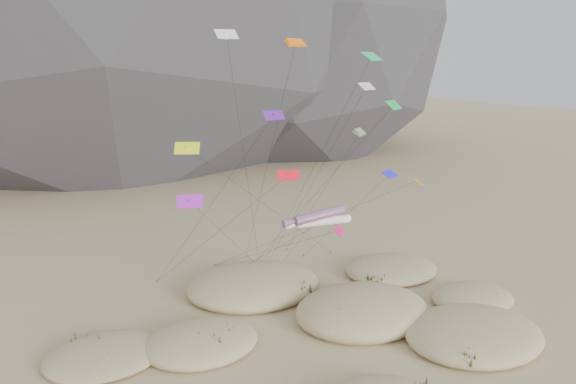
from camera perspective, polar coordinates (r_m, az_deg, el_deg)
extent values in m
plane|color=#CCB789|center=(54.44, 7.40, -15.68)|extent=(500.00, 500.00, 0.00)
ellipsoid|color=black|center=(170.88, 0.43, 17.29)|extent=(130.55, 126.41, 100.00)
ellipsoid|color=#CCB789|center=(58.14, 18.32, -13.53)|extent=(13.91, 11.83, 3.07)
ellipsoid|color=#CCB789|center=(54.82, -8.86, -14.83)|extent=(10.95, 9.30, 2.54)
ellipsoid|color=#CCB789|center=(60.03, 7.54, -11.86)|extent=(14.51, 12.34, 3.83)
ellipsoid|color=#CCB789|center=(66.54, 18.20, -10.17)|extent=(9.55, 8.12, 2.26)
ellipsoid|color=#CCB789|center=(66.08, -3.50, -9.41)|extent=(15.83, 13.46, 3.42)
ellipsoid|color=#CCB789|center=(72.55, 10.44, -7.71)|extent=(12.17, 10.35, 2.24)
ellipsoid|color=#CCB789|center=(55.02, -18.15, -15.47)|extent=(10.68, 9.08, 1.79)
ellipsoid|color=black|center=(57.19, 19.09, -13.71)|extent=(2.89, 2.47, 0.87)
ellipsoid|color=black|center=(53.64, 18.17, -15.78)|extent=(1.99, 1.70, 0.60)
ellipsoid|color=black|center=(53.39, -8.18, -15.35)|extent=(2.46, 2.11, 0.74)
ellipsoid|color=black|center=(55.44, -5.41, -14.23)|extent=(2.26, 1.93, 0.68)
ellipsoid|color=black|center=(57.98, 6.03, -12.51)|extent=(3.31, 2.83, 0.99)
ellipsoid|color=black|center=(63.02, 8.40, -10.48)|extent=(2.67, 2.29, 0.80)
ellipsoid|color=black|center=(57.03, 7.32, -13.23)|extent=(2.67, 2.29, 0.80)
ellipsoid|color=black|center=(66.32, 19.81, -10.30)|extent=(2.00, 1.71, 0.60)
ellipsoid|color=black|center=(64.57, -1.89, -9.73)|extent=(3.44, 2.94, 1.03)
ellipsoid|color=black|center=(63.93, 1.19, -10.07)|extent=(2.27, 1.94, 0.68)
ellipsoid|color=black|center=(72.43, 8.25, -7.50)|extent=(2.65, 2.27, 0.80)
ellipsoid|color=black|center=(68.18, 9.17, -8.98)|extent=(1.93, 1.65, 0.58)
ellipsoid|color=black|center=(56.83, -19.83, -14.52)|extent=(2.44, 2.09, 0.73)
ellipsoid|color=black|center=(54.15, -18.01, -15.96)|extent=(1.74, 1.49, 0.52)
cylinder|color=#3F2D1E|center=(69.35, -4.96, -8.86)|extent=(0.08, 0.08, 0.30)
cylinder|color=#3F2D1E|center=(72.62, -2.83, -7.78)|extent=(0.08, 0.08, 0.30)
cylinder|color=#3F2D1E|center=(72.15, -2.53, -7.92)|extent=(0.08, 0.08, 0.30)
cylinder|color=#3F2D1E|center=(79.52, -0.16, -5.85)|extent=(0.08, 0.08, 0.30)
cylinder|color=#3F2D1E|center=(77.16, 1.57, -6.47)|extent=(0.08, 0.08, 0.30)
cylinder|color=#3F2D1E|center=(74.45, -7.46, -7.34)|extent=(0.08, 0.08, 0.30)
cylinder|color=#3F2D1E|center=(78.86, 4.37, -6.06)|extent=(0.08, 0.08, 0.30)
cylinder|color=#3F2D1E|center=(70.50, -13.20, -8.80)|extent=(0.08, 0.08, 0.30)
cylinder|color=red|center=(58.38, 3.15, -2.38)|extent=(5.64, 1.22, 1.59)
sphere|color=red|center=(59.73, 5.44, -1.83)|extent=(1.06, 1.06, 1.06)
cone|color=red|center=(57.02, 0.50, -3.03)|extent=(2.33, 1.00, 1.14)
cylinder|color=black|center=(65.84, 0.87, -5.30)|extent=(2.37, 13.09, 10.53)
cylinder|color=white|center=(60.70, 3.55, -2.99)|extent=(5.39, 2.81, 1.24)
sphere|color=white|center=(61.22, 6.04, -2.69)|extent=(0.91, 0.91, 0.91)
cone|color=white|center=(60.27, 0.77, -3.36)|extent=(2.34, 1.54, 0.93)
cylinder|color=black|center=(65.41, -1.71, -6.01)|extent=(6.44, 11.80, 9.28)
cube|color=orange|center=(57.43, 0.77, 14.87)|extent=(2.32, 1.14, 0.68)
cube|color=orange|center=(57.43, 0.77, 15.04)|extent=(1.96, 0.91, 0.66)
cylinder|color=black|center=(65.76, -2.19, 2.48)|extent=(1.39, 15.62, 27.84)
cube|color=#FF601A|center=(64.27, 7.27, 5.99)|extent=(2.43, 2.12, 0.64)
cube|color=#FF601A|center=(64.24, 7.28, 6.17)|extent=(2.03, 1.75, 0.63)
cylinder|color=black|center=(71.17, 3.10, -0.66)|extent=(1.78, 14.13, 18.21)
cube|color=#E4155A|center=(53.62, 5.23, -3.93)|extent=(1.82, 1.74, 0.70)
cube|color=#E4155A|center=(53.67, 5.22, -4.08)|extent=(0.30, 0.31, 0.57)
cylinder|color=black|center=(63.64, -2.14, -5.99)|extent=(3.71, 22.85, 10.41)
cube|color=#1F1CF2|center=(60.44, 10.31, 1.83)|extent=(2.23, 1.75, 0.67)
cube|color=#1F1CF2|center=(60.47, 10.30, 1.69)|extent=(0.28, 0.25, 0.68)
cylinder|color=black|center=(68.44, 5.42, -2.87)|extent=(0.56, 16.74, 14.43)
cube|color=#1CB660|center=(64.81, 8.51, 13.48)|extent=(3.03, 2.36, 0.94)
cube|color=#1CB660|center=(64.81, 8.50, 13.35)|extent=(0.39, 0.35, 0.93)
cylinder|color=black|center=(67.23, 2.46, 2.21)|extent=(9.50, 9.43, 26.57)
cube|color=#5A1A9D|center=(55.87, -1.44, 7.81)|extent=(2.20, 1.30, 0.88)
cube|color=#5A1A9D|center=(55.89, -1.44, 7.65)|extent=(0.29, 0.33, 0.69)
cylinder|color=black|center=(62.22, -7.99, -1.52)|extent=(8.76, 14.06, 20.88)
cube|color=#AD21C3|center=(53.06, -9.94, -0.94)|extent=(2.68, 1.89, 1.07)
cube|color=#AD21C3|center=(53.10, -9.93, -1.10)|extent=(0.40, 0.45, 0.80)
cylinder|color=black|center=(62.38, -5.68, -5.02)|extent=(13.39, 11.43, 13.36)
cube|color=silver|center=(66.93, 8.01, 10.59)|extent=(2.32, 1.57, 0.83)
cube|color=silver|center=(66.94, 8.01, 10.46)|extent=(0.31, 0.31, 0.72)
cylinder|color=black|center=(68.36, 2.52, 0.95)|extent=(10.30, 6.91, 23.20)
cube|color=red|center=(52.72, 0.03, 1.73)|extent=(2.34, 1.76, 0.84)
cube|color=red|center=(52.75, 0.03, 1.57)|extent=(0.33, 0.34, 0.71)
cylinder|color=black|center=(60.97, -7.51, -4.37)|extent=(8.04, 18.20, 15.67)
cube|color=#D1DF17|center=(51.22, -10.22, 4.40)|extent=(2.47, 1.97, 0.98)
cube|color=#D1DF17|center=(51.24, -10.21, 4.24)|extent=(0.40, 0.43, 0.74)
cylinder|color=black|center=(64.29, -1.37, -2.00)|extent=(25.11, 13.79, 18.51)
cube|color=yellow|center=(66.09, 12.95, 1.11)|extent=(1.93, 2.51, 0.83)
cube|color=yellow|center=(66.12, 12.94, 0.98)|extent=(0.33, 0.34, 0.77)
cylinder|color=black|center=(68.99, 2.17, -3.46)|extent=(18.25, 17.34, 12.66)
cube|color=silver|center=(51.27, -6.27, 15.66)|extent=(2.01, 0.99, 0.85)
cube|color=silver|center=(51.27, -6.27, 15.49)|extent=(0.24, 0.29, 0.67)
cylinder|color=black|center=(60.68, -4.23, 1.85)|extent=(9.87, 13.65, 28.41)
cube|color=green|center=(63.34, 10.69, 8.68)|extent=(2.55, 2.01, 0.94)
cube|color=green|center=(63.35, 10.69, 8.55)|extent=(0.38, 0.39, 0.77)
cylinder|color=black|center=(64.97, 2.51, -0.54)|extent=(14.37, 10.31, 21.37)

